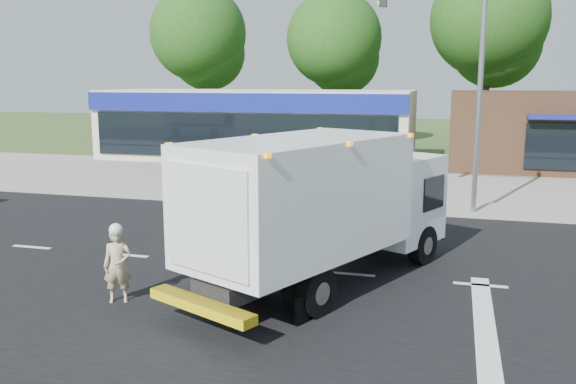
% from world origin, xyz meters
% --- Properties ---
extents(ground, '(120.00, 120.00, 0.00)m').
position_xyz_m(ground, '(0.00, 0.00, 0.00)').
color(ground, '#385123').
rests_on(ground, ground).
extents(road_asphalt, '(60.00, 14.00, 0.02)m').
position_xyz_m(road_asphalt, '(0.00, 0.00, 0.00)').
color(road_asphalt, black).
rests_on(road_asphalt, ground).
extents(sidewalk, '(60.00, 2.40, 0.12)m').
position_xyz_m(sidewalk, '(0.00, 8.20, 0.06)').
color(sidewalk, gray).
rests_on(sidewalk, ground).
extents(parking_apron, '(60.00, 9.00, 0.02)m').
position_xyz_m(parking_apron, '(0.00, 14.00, 0.01)').
color(parking_apron, gray).
rests_on(parking_apron, ground).
extents(lane_markings, '(55.20, 7.00, 0.01)m').
position_xyz_m(lane_markings, '(1.35, -1.35, 0.02)').
color(lane_markings, silver).
rests_on(lane_markings, road_asphalt).
extents(ems_box_truck, '(5.41, 8.05, 3.44)m').
position_xyz_m(ems_box_truck, '(-0.51, -0.89, 1.98)').
color(ems_box_truck, black).
rests_on(ems_box_truck, ground).
extents(emergency_worker, '(0.69, 0.59, 1.71)m').
position_xyz_m(emergency_worker, '(-4.41, -3.10, 0.84)').
color(emergency_worker, tan).
rests_on(emergency_worker, ground).
extents(retail_strip_mall, '(18.00, 6.20, 4.00)m').
position_xyz_m(retail_strip_mall, '(-9.00, 19.93, 2.01)').
color(retail_strip_mall, beige).
rests_on(retail_strip_mall, ground).
extents(brown_storefront, '(10.00, 6.70, 4.00)m').
position_xyz_m(brown_storefront, '(7.00, 19.98, 2.00)').
color(brown_storefront, '#382316').
rests_on(brown_storefront, ground).
extents(traffic_signal_pole, '(3.51, 0.25, 8.00)m').
position_xyz_m(traffic_signal_pole, '(2.35, 7.60, 4.92)').
color(traffic_signal_pole, gray).
rests_on(traffic_signal_pole, ground).
extents(background_trees, '(36.77, 7.39, 12.10)m').
position_xyz_m(background_trees, '(-0.85, 28.16, 7.38)').
color(background_trees, '#332114').
rests_on(background_trees, ground).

